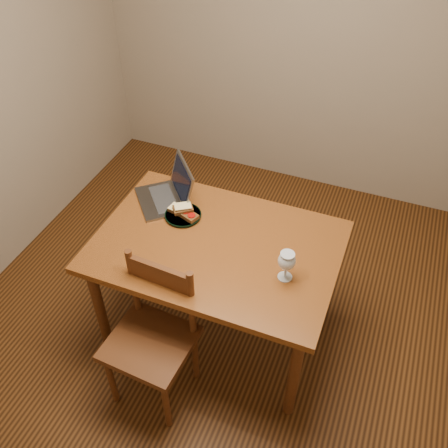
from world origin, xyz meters
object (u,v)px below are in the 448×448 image
at_px(chair, 151,334).
at_px(milk_glass, 286,266).
at_px(laptop, 170,191).
at_px(table, 217,255).
at_px(plate, 183,215).

height_order(chair, milk_glass, milk_glass).
height_order(chair, laptop, laptop).
relative_size(milk_glass, laptop, 0.39).
bearing_deg(milk_glass, chair, -145.17).
height_order(table, laptop, laptop).
distance_m(plate, laptop, 0.19).
distance_m(table, laptop, 0.49).
relative_size(table, milk_glass, 7.62).
relative_size(plate, milk_glass, 1.22).
xyz_separation_m(table, laptop, (-0.40, 0.25, 0.15)).
bearing_deg(plate, chair, -81.02).
distance_m(table, milk_glass, 0.45).
bearing_deg(chair, plate, 102.38).
height_order(table, milk_glass, milk_glass).
height_order(table, chair, chair).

